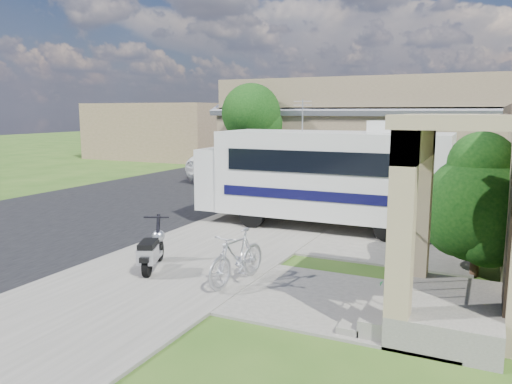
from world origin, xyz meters
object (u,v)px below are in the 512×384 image
at_px(motorhome, 323,174).
at_px(shrub, 483,203).
at_px(van, 292,151).
at_px(scooter, 152,251).
at_px(pickup_truck, 244,162).
at_px(bicycle, 237,260).
at_px(garden_hose, 390,290).

height_order(motorhome, shrub, motorhome).
height_order(shrub, van, shrub).
xyz_separation_m(shrub, scooter, (-6.36, -2.79, -1.08)).
xyz_separation_m(shrub, pickup_truck, (-11.34, 11.45, -0.67)).
xyz_separation_m(bicycle, van, (-6.98, 20.96, 0.42)).
relative_size(scooter, pickup_truck, 0.24).
bearing_deg(van, motorhome, -65.51).
distance_m(bicycle, pickup_truck, 15.82).
bearing_deg(scooter, garden_hose, -13.77).
distance_m(van, garden_hose, 22.45).
height_order(motorhome, bicycle, motorhome).
bearing_deg(shrub, motorhome, 146.94).
bearing_deg(van, shrub, -57.98).
xyz_separation_m(bicycle, pickup_truck, (-7.01, 14.18, 0.36)).
bearing_deg(pickup_truck, motorhome, 134.02).
relative_size(shrub, van, 0.46).
bearing_deg(bicycle, pickup_truck, 125.23).
bearing_deg(van, bicycle, -71.36).
distance_m(motorhome, van, 16.90).
bearing_deg(garden_hose, pickup_truck, 126.46).
distance_m(scooter, garden_hose, 4.99).
distance_m(pickup_truck, garden_hose, 16.65).
bearing_deg(shrub, bicycle, -147.78).
distance_m(shrub, bicycle, 5.22).
bearing_deg(pickup_truck, garden_hose, 131.48).
xyz_separation_m(pickup_truck, van, (0.03, 6.78, 0.06)).
bearing_deg(scooter, van, 79.43).
relative_size(pickup_truck, van, 0.98).
height_order(motorhome, van, motorhome).
height_order(shrub, garden_hose, shrub).
bearing_deg(motorhome, bicycle, -90.79).
distance_m(motorhome, scooter, 6.08).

